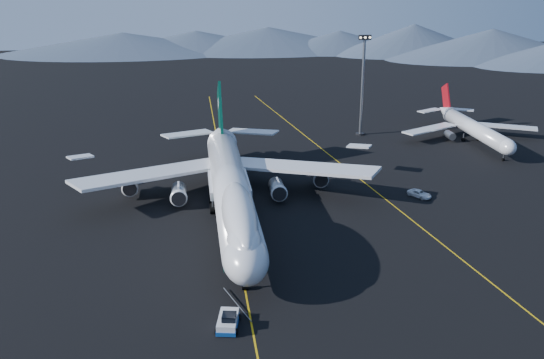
{
  "coord_description": "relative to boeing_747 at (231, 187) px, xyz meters",
  "views": [
    {
      "loc": [
        -6.38,
        -102.14,
        43.2
      ],
      "look_at": [
        7.83,
        2.65,
        6.0
      ],
      "focal_mm": 40.0,
      "sensor_mm": 36.0,
      "label": 1
    }
  ],
  "objects": [
    {
      "name": "floodlight_mast",
      "position": [
        38.93,
        53.02,
        7.67
      ],
      "size": [
        3.29,
        2.47,
        26.61
      ],
      "rotation": [
        0.0,
        0.0,
        0.18
      ],
      "color": "black",
      "rests_on": "ground"
    },
    {
      "name": "service_van",
      "position": [
        37.77,
        5.21,
        -5.13
      ],
      "size": [
        4.53,
        5.37,
        1.37
      ],
      "primitive_type": "imported",
      "rotation": [
        0.0,
        0.0,
        0.56
      ],
      "color": "white",
      "rests_on": "ground"
    },
    {
      "name": "ground",
      "position": [
        -0.0,
        -0.03,
        -5.81
      ],
      "size": [
        500.0,
        500.0,
        0.0
      ],
      "primitive_type": "plane",
      "color": "black",
      "rests_on": "ground"
    },
    {
      "name": "pushback_tug",
      "position": [
        -3.0,
        -35.62,
        -5.13
      ],
      "size": [
        3.59,
        5.37,
        2.17
      ],
      "rotation": [
        0.0,
        0.0,
        -0.19
      ],
      "color": "silver",
      "rests_on": "ground"
    },
    {
      "name": "taxiway_line_main",
      "position": [
        -0.0,
        -0.03,
        -5.8
      ],
      "size": [
        0.25,
        220.0,
        0.01
      ],
      "primitive_type": "cube",
      "color": "#CB9E0B",
      "rests_on": "ground"
    },
    {
      "name": "second_jet",
      "position": [
        65.96,
        42.4,
        -2.16
      ],
      "size": [
        37.56,
        42.43,
        12.07
      ],
      "rotation": [
        0.0,
        0.0,
        0.31
      ],
      "color": "silver",
      "rests_on": "ground"
    },
    {
      "name": "boeing_747",
      "position": [
        0.0,
        0.0,
        0.0
      ],
      "size": [
        59.62,
        72.43,
        19.37
      ],
      "color": "silver",
      "rests_on": "ground"
    },
    {
      "name": "taxiway_line_side",
      "position": [
        30.0,
        9.97,
        -5.8
      ],
      "size": [
        28.08,
        198.09,
        0.01
      ],
      "primitive_type": "cube",
      "rotation": [
        0.0,
        0.0,
        0.14
      ],
      "color": "#CB9E0B",
      "rests_on": "ground"
    }
  ]
}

